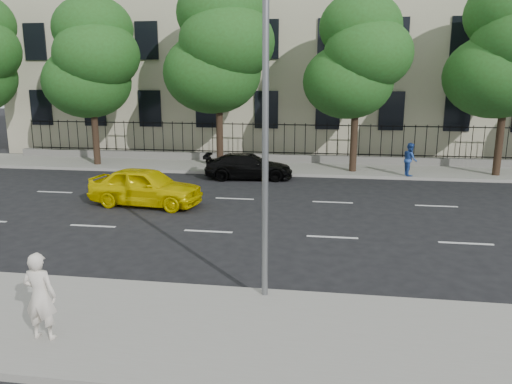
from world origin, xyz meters
TOP-DOWN VIEW (x-y plane):
  - ground at (0.00, 0.00)m, footprint 120.00×120.00m
  - near_sidewalk at (0.00, -4.00)m, footprint 60.00×4.00m
  - far_sidewalk at (0.00, 14.00)m, footprint 60.00×4.00m
  - lane_markings at (0.00, 4.75)m, footprint 49.60×4.62m
  - masonry_building at (0.00, 22.95)m, footprint 34.60×12.11m
  - iron_fence at (0.00, 15.70)m, footprint 30.00×0.50m
  - street_light at (2.50, -1.77)m, footprint 0.25×3.32m
  - tree_b at (-8.96, 13.36)m, footprint 5.53×5.12m
  - tree_c at (-1.96, 13.36)m, footprint 5.89×5.50m
  - tree_d at (5.04, 13.36)m, footprint 5.34×4.94m
  - tree_e at (12.04, 13.36)m, footprint 5.71×5.31m
  - yellow_taxi at (-3.21, 5.43)m, footprint 4.59×2.27m
  - black_sedan at (-0.11, 11.16)m, footprint 4.47×2.21m
  - woman_near at (-1.34, -4.82)m, footprint 0.62×0.41m
  - pedestrian_far at (7.72, 12.40)m, footprint 0.70×0.85m

SIDE VIEW (x-z plane):
  - ground at x=0.00m, z-range 0.00..0.00m
  - lane_markings at x=0.00m, z-range 0.00..0.01m
  - near_sidewalk at x=0.00m, z-range 0.00..0.15m
  - far_sidewalk at x=0.00m, z-range 0.00..0.15m
  - black_sedan at x=-0.11m, z-range 0.00..1.25m
  - iron_fence at x=0.00m, z-range -0.45..1.75m
  - yellow_taxi at x=-3.21m, z-range 0.00..1.50m
  - pedestrian_far at x=7.72m, z-range 0.15..1.77m
  - woman_near at x=-1.34m, z-range 0.15..1.83m
  - street_light at x=2.50m, z-range 1.12..9.17m
  - tree_d at x=5.04m, z-range 1.42..10.26m
  - tree_b at x=-8.96m, z-range 1.35..10.33m
  - tree_e at x=12.04m, z-range 1.47..10.93m
  - tree_c at x=-1.96m, z-range 1.51..11.31m
  - masonry_building at x=0.00m, z-range -0.23..18.27m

